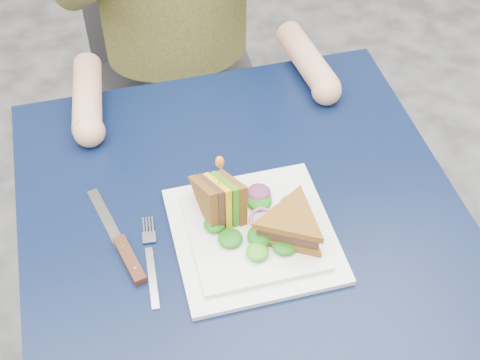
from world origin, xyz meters
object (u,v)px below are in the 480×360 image
object	(u,v)px
sandwich_upright	(221,201)
chair	(173,50)
sandwich_flat	(291,225)
knife	(125,251)
table	(243,240)
plate	(253,234)
fork	(151,263)

from	to	relation	value
sandwich_upright	chair	bearing A→B (deg)	86.93
sandwich_flat	knife	world-z (taller)	sandwich_flat
table	sandwich_flat	bearing A→B (deg)	-53.69
sandwich_flat	sandwich_upright	xyz separation A→B (m)	(-0.10, 0.07, 0.01)
chair	sandwich_flat	distance (m)	0.84
sandwich_upright	knife	bearing A→B (deg)	-171.46
chair	sandwich_upright	distance (m)	0.77
chair	sandwich_flat	bearing A→B (deg)	-85.82
plate	sandwich_upright	bearing A→B (deg)	133.84
sandwich_upright	fork	world-z (taller)	sandwich_upright
plate	fork	size ratio (longest dim) A/B	1.45
table	fork	size ratio (longest dim) A/B	4.18
table	sandwich_upright	xyz separation A→B (m)	(-0.04, -0.01, 0.13)
table	sandwich_upright	size ratio (longest dim) A/B	5.53
chair	knife	bearing A→B (deg)	-105.18
fork	knife	size ratio (longest dim) A/B	0.82
plate	fork	world-z (taller)	plate
sandwich_flat	fork	xyz separation A→B (m)	(-0.23, 0.01, -0.04)
chair	knife	xyz separation A→B (m)	(-0.21, -0.76, 0.20)
table	plate	distance (m)	0.10
plate	sandwich_upright	distance (m)	0.08
table	chair	bearing A→B (deg)	90.00
sandwich_flat	fork	size ratio (longest dim) A/B	1.00
sandwich_flat	knife	distance (m)	0.27
table	sandwich_upright	world-z (taller)	sandwich_upright
plate	sandwich_flat	bearing A→B (deg)	-24.44
table	sandwich_upright	bearing A→B (deg)	-165.69
chair	sandwich_flat	xyz separation A→B (m)	(0.06, -0.80, 0.23)
sandwich_flat	sandwich_upright	distance (m)	0.12
plate	sandwich_upright	world-z (taller)	sandwich_upright
sandwich_flat	chair	bearing A→B (deg)	94.18
chair	sandwich_flat	size ratio (longest dim) A/B	5.20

